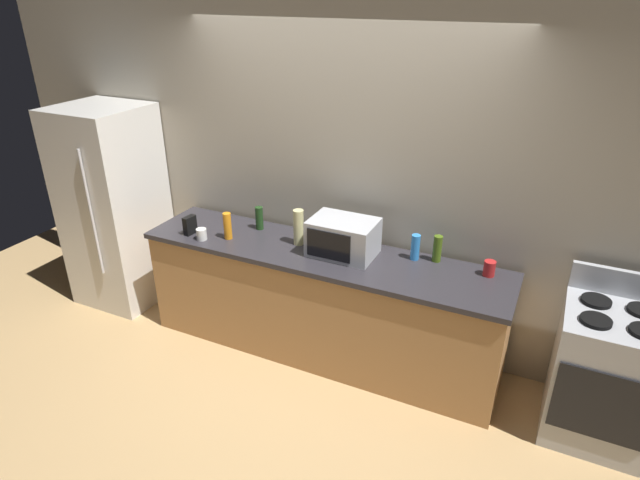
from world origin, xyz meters
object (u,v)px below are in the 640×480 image
object	(u,v)px
bottle_dish_soap	(228,226)
bottle_spray_cleaner	(415,247)
bottle_wine	(259,218)
bottle_vinegar	(299,227)
stove_range	(603,375)
microwave	(343,237)
refrigerator	(114,207)
cordless_phone	(190,225)
bottle_olive_oil	(437,249)
mug_white	(202,234)
mug_red	(489,268)

from	to	relation	value
bottle_dish_soap	bottle_spray_cleaner	bearing A→B (deg)	11.62
bottle_wine	bottle_vinegar	bearing A→B (deg)	-14.81
stove_range	microwave	distance (m)	1.92
refrigerator	cordless_phone	world-z (taller)	refrigerator
microwave	bottle_vinegar	bearing A→B (deg)	178.91
refrigerator	cordless_phone	size ratio (longest dim) A/B	12.00
refrigerator	bottle_vinegar	size ratio (longest dim) A/B	6.42
refrigerator	bottle_olive_oil	xyz separation A→B (m)	(2.87, 0.24, 0.10)
bottle_vinegar	bottle_spray_cleaner	distance (m)	0.89
mug_white	bottle_spray_cleaner	bearing A→B (deg)	13.98
mug_white	stove_range	bearing A→B (deg)	3.96
bottle_dish_soap	mug_white	bearing A→B (deg)	-149.06
bottle_olive_oil	bottle_spray_cleaner	bearing A→B (deg)	-165.16
bottle_wine	microwave	bearing A→B (deg)	-8.47
microwave	bottle_olive_oil	distance (m)	0.68
bottle_vinegar	stove_range	bearing A→B (deg)	-1.43
refrigerator	mug_white	distance (m)	1.14
stove_range	cordless_phone	size ratio (longest dim) A/B	7.20
stove_range	bottle_olive_oil	distance (m)	1.32
mug_white	microwave	bearing A→B (deg)	12.91
microwave	bottle_olive_oil	bearing A→B (deg)	15.94
bottle_vinegar	mug_white	world-z (taller)	bottle_vinegar
cordless_phone	bottle_spray_cleaner	bearing A→B (deg)	17.77
bottle_wine	bottle_dish_soap	size ratio (longest dim) A/B	0.89
bottle_spray_cleaner	mug_white	bearing A→B (deg)	-166.02
refrigerator	mug_white	size ratio (longest dim) A/B	19.99
cordless_phone	bottle_olive_oil	xyz separation A→B (m)	(1.90, 0.39, 0.02)
bottle_wine	bottle_olive_oil	world-z (taller)	bottle_olive_oil
stove_range	bottle_vinegar	bearing A→B (deg)	178.57
bottle_wine	refrigerator	bearing A→B (deg)	-173.37
bottle_spray_cleaner	mug_white	distance (m)	1.65
mug_white	bottle_olive_oil	bearing A→B (deg)	14.06
cordless_phone	bottle_vinegar	bearing A→B (deg)	20.01
bottle_wine	bottle_vinegar	distance (m)	0.43
stove_range	bottle_olive_oil	world-z (taller)	bottle_olive_oil
refrigerator	bottle_vinegar	xyz separation A→B (m)	(1.84, 0.06, 0.14)
stove_range	bottle_olive_oil	bearing A→B (deg)	168.72
bottle_vinegar	bottle_dish_soap	size ratio (longest dim) A/B	1.31
bottle_wine	bottle_dish_soap	xyz separation A→B (m)	(-0.13, -0.26, 0.01)
mug_red	mug_white	distance (m)	2.16
microwave	mug_red	size ratio (longest dim) A/B	4.39
bottle_vinegar	mug_red	size ratio (longest dim) A/B	2.56
mug_red	stove_range	bearing A→B (deg)	-12.75
stove_range	mug_white	xyz separation A→B (m)	(-2.93, -0.20, 0.48)
bottle_wine	bottle_spray_cleaner	bearing A→B (deg)	1.32
refrigerator	bottle_dish_soap	xyz separation A→B (m)	(1.30, -0.10, 0.11)
stove_range	bottle_spray_cleaner	distance (m)	1.45
refrigerator	cordless_phone	xyz separation A→B (m)	(0.97, -0.15, 0.07)
microwave	bottle_dish_soap	xyz separation A→B (m)	(-0.92, -0.14, -0.03)
mug_white	bottle_wine	bearing A→B (deg)	50.43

